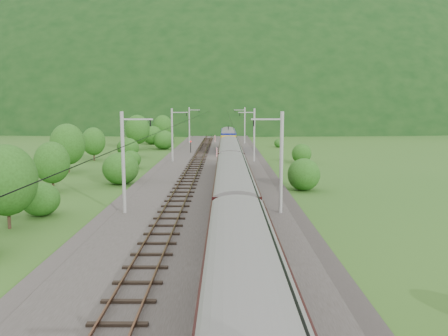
{
  "coord_description": "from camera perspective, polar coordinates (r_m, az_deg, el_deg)",
  "views": [
    {
      "loc": [
        1.78,
        -33.87,
        8.79
      ],
      "look_at": [
        1.69,
        8.95,
        2.6
      ],
      "focal_mm": 35.0,
      "sensor_mm": 36.0,
      "label": 1
    }
  ],
  "objects": [
    {
      "name": "signal",
      "position": [
        78.62,
        -4.38,
        2.92
      ],
      "size": [
        0.24,
        0.24,
        2.14
      ],
      "color": "black",
      "rests_on": "railbed"
    },
    {
      "name": "train",
      "position": [
        32.57,
        1.21,
        -1.59
      ],
      "size": [
        2.7,
        108.59,
        4.68
      ],
      "color": "black",
      "rests_on": "ground"
    },
    {
      "name": "overhead_wires",
      "position": [
        43.94,
        -2.21,
        6.02
      ],
      "size": [
        4.83,
        198.0,
        0.03
      ],
      "color": "black",
      "rests_on": "ground"
    },
    {
      "name": "mountain_ridge",
      "position": [
        355.5,
        -20.03,
        6.32
      ],
      "size": [
        336.0,
        280.0,
        132.0
      ],
      "primitive_type": "ellipsoid",
      "color": "black",
      "rests_on": "ground"
    },
    {
      "name": "catenary_right",
      "position": [
        66.15,
        3.9,
        4.49
      ],
      "size": [
        2.54,
        192.28,
        8.0
      ],
      "color": "gray",
      "rests_on": "railbed"
    },
    {
      "name": "mountain_main",
      "position": [
        294.01,
        -0.22,
        6.51
      ],
      "size": [
        504.0,
        360.0,
        244.0
      ],
      "primitive_type": "ellipsoid",
      "color": "black",
      "rests_on": "ground"
    },
    {
      "name": "catenary_left",
      "position": [
        66.48,
        -6.72,
        4.47
      ],
      "size": [
        2.54,
        192.28,
        8.0
      ],
      "color": "gray",
      "rests_on": "railbed"
    },
    {
      "name": "vegetation_right",
      "position": [
        41.9,
        14.67,
        -2.32
      ],
      "size": [
        7.56,
        98.06,
        3.02
      ],
      "color": "#204512",
      "rests_on": "ground"
    },
    {
      "name": "hazard_post_near",
      "position": [
        100.87,
        -1.19,
        3.86
      ],
      "size": [
        0.17,
        0.17,
        1.64
      ],
      "primitive_type": "cylinder",
      "color": "red",
      "rests_on": "railbed"
    },
    {
      "name": "ground",
      "position": [
        35.04,
        -2.81,
        -6.31
      ],
      "size": [
        600.0,
        600.0,
        0.0
      ],
      "primitive_type": "plane",
      "color": "#29541A",
      "rests_on": "ground"
    },
    {
      "name": "track_right",
      "position": [
        44.67,
        0.92,
        -2.64
      ],
      "size": [
        2.4,
        220.0,
        0.27
      ],
      "color": "brown",
      "rests_on": "railbed"
    },
    {
      "name": "hazard_post_far",
      "position": [
        71.88,
        -0.95,
        2.07
      ],
      "size": [
        0.17,
        0.17,
        1.56
      ],
      "primitive_type": "cylinder",
      "color": "red",
      "rests_on": "railbed"
    },
    {
      "name": "railbed",
      "position": [
        44.75,
        -2.16,
        -2.91
      ],
      "size": [
        14.0,
        220.0,
        0.3
      ],
      "primitive_type": "cube",
      "color": "#38332D",
      "rests_on": "ground"
    },
    {
      "name": "vegetation_left",
      "position": [
        58.08,
        -16.36,
        1.99
      ],
      "size": [
        13.62,
        148.18,
        6.89
      ],
      "color": "#204512",
      "rests_on": "ground"
    },
    {
      "name": "track_left",
      "position": [
        44.87,
        -5.23,
        -2.63
      ],
      "size": [
        2.4,
        220.0,
        0.27
      ],
      "color": "brown",
      "rests_on": "railbed"
    }
  ]
}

